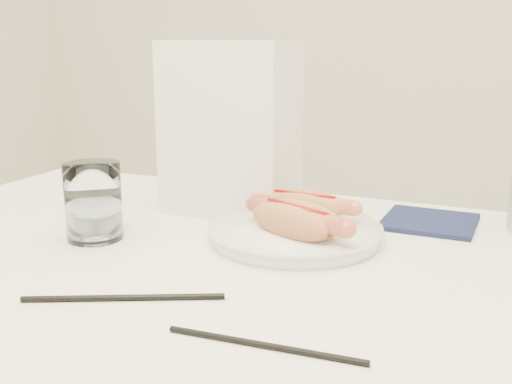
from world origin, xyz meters
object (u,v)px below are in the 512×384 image
at_px(hotdog_right, 297,221).
at_px(napkin_box, 230,129).
at_px(plate, 295,235).
at_px(water_glass, 93,201).
at_px(hotdog_left, 304,206).
at_px(table, 233,310).

relative_size(hotdog_right, napkin_box, 0.60).
relative_size(plate, hotdog_right, 1.44).
height_order(water_glass, napkin_box, napkin_box).
distance_m(hotdog_left, hotdog_right, 0.08).
bearing_deg(hotdog_right, table, -96.93).
relative_size(plate, hotdog_left, 1.52).
height_order(plate, hotdog_left, hotdog_left).
bearing_deg(hotdog_right, hotdog_left, 125.75).
xyz_separation_m(table, hotdog_right, (0.05, 0.09, 0.10)).
distance_m(table, hotdog_right, 0.14).
relative_size(hotdog_left, water_glass, 1.42).
xyz_separation_m(hotdog_right, napkin_box, (-0.16, 0.13, 0.10)).
bearing_deg(napkin_box, hotdog_right, -36.62).
bearing_deg(hotdog_left, table, -97.43).
bearing_deg(water_glass, napkin_box, 60.80).
distance_m(hotdog_right, water_glass, 0.28).
relative_size(table, napkin_box, 4.42).
height_order(hotdog_left, water_glass, water_glass).
height_order(hotdog_right, napkin_box, napkin_box).
height_order(hotdog_left, hotdog_right, hotdog_right).
height_order(hotdog_left, napkin_box, napkin_box).
height_order(table, napkin_box, napkin_box).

